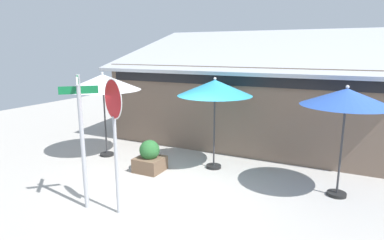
% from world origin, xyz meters
% --- Properties ---
extents(ground_plane, '(28.00, 28.00, 0.10)m').
position_xyz_m(ground_plane, '(0.00, 0.00, -0.05)').
color(ground_plane, '#ADA8A0').
extents(cafe_building, '(9.94, 5.73, 4.25)m').
position_xyz_m(cafe_building, '(0.36, 5.97, 1.54)').
color(cafe_building, '#705B4C').
rests_on(cafe_building, ground).
extents(street_sign_post, '(0.61, 0.63, 2.92)m').
position_xyz_m(street_sign_post, '(-1.21, -1.37, 1.77)').
color(street_sign_post, '#A8AAB2').
rests_on(street_sign_post, ground).
extents(stop_sign, '(0.74, 0.38, 2.86)m').
position_xyz_m(stop_sign, '(-0.42, -1.25, 2.02)').
color(stop_sign, '#A8AAB2').
rests_on(stop_sign, ground).
extents(patio_umbrella_ivory_left, '(2.36, 2.36, 2.73)m').
position_xyz_m(patio_umbrella_ivory_left, '(-3.22, 1.61, 2.40)').
color(patio_umbrella_ivory_left, black).
rests_on(patio_umbrella_ivory_left, ground).
extents(patio_umbrella_teal_center, '(2.12, 2.12, 2.66)m').
position_xyz_m(patio_umbrella_teal_center, '(0.36, 2.13, 2.35)').
color(patio_umbrella_teal_center, black).
rests_on(patio_umbrella_teal_center, ground).
extents(patio_umbrella_royal_blue_right, '(2.00, 2.00, 2.64)m').
position_xyz_m(patio_umbrella_royal_blue_right, '(3.71, 1.72, 2.35)').
color(patio_umbrella_royal_blue_right, black).
rests_on(patio_umbrella_royal_blue_right, ground).
extents(sidewalk_planter, '(0.76, 0.76, 0.91)m').
position_xyz_m(sidewalk_planter, '(-1.18, 1.09, 0.39)').
color(sidewalk_planter, brown).
rests_on(sidewalk_planter, ground).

